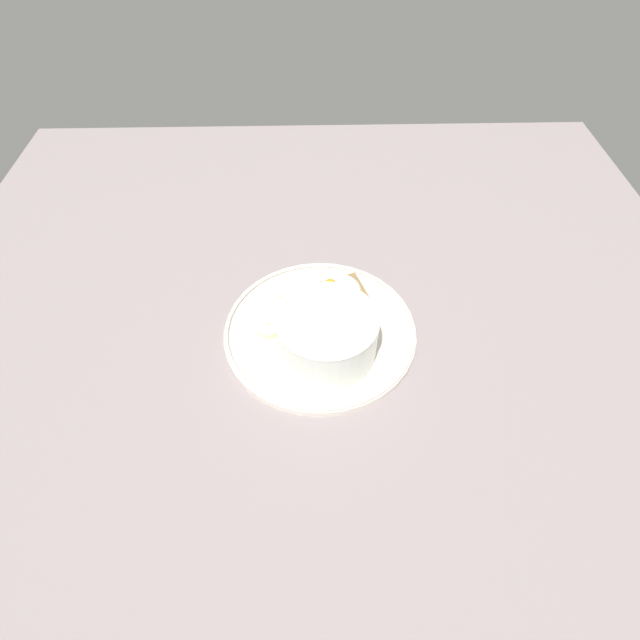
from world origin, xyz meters
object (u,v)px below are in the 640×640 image
(oatmeal_bowl, at_px, (327,335))
(banana_slice_back, at_px, (281,299))
(poached_egg, at_px, (339,290))
(banana_slice_right, at_px, (269,329))
(toast_slice, at_px, (339,300))
(banana_slice_left, at_px, (295,308))
(banana_slice_front, at_px, (273,311))

(oatmeal_bowl, distance_m, banana_slice_back, 0.12)
(poached_egg, bearing_deg, banana_slice_right, -61.33)
(oatmeal_bowl, xyz_separation_m, banana_slice_back, (-0.09, -0.06, -0.03))
(toast_slice, height_order, banana_slice_left, toast_slice)
(poached_egg, height_order, banana_slice_right, poached_egg)
(toast_slice, distance_m, banana_slice_left, 0.07)
(banana_slice_front, xyz_separation_m, banana_slice_right, (0.03, -0.00, 0.00))
(toast_slice, relative_size, banana_slice_right, 2.30)
(oatmeal_bowl, relative_size, banana_slice_left, 3.36)
(toast_slice, relative_size, banana_slice_front, 2.67)
(toast_slice, bearing_deg, poached_egg, -95.03)
(banana_slice_right, bearing_deg, poached_egg, 118.67)
(toast_slice, xyz_separation_m, poached_egg, (-0.00, -0.00, 0.02))
(oatmeal_bowl, height_order, banana_slice_left, oatmeal_bowl)
(oatmeal_bowl, height_order, banana_slice_front, oatmeal_bowl)
(poached_egg, relative_size, banana_slice_right, 1.76)
(banana_slice_left, relative_size, banana_slice_back, 1.02)
(banana_slice_front, xyz_separation_m, banana_slice_back, (-0.02, 0.01, -0.00))
(poached_egg, relative_size, banana_slice_left, 2.07)
(banana_slice_front, relative_size, banana_slice_left, 1.02)
(oatmeal_bowl, xyz_separation_m, toast_slice, (-0.09, 0.02, -0.03))
(oatmeal_bowl, relative_size, poached_egg, 1.62)
(banana_slice_left, bearing_deg, banana_slice_back, -131.62)
(banana_slice_back, bearing_deg, banana_slice_front, -24.16)
(toast_slice, distance_m, banana_slice_front, 0.10)
(banana_slice_left, relative_size, banana_slice_right, 0.85)
(banana_slice_front, relative_size, banana_slice_back, 1.03)
(poached_egg, distance_m, banana_slice_back, 0.09)
(banana_slice_left, bearing_deg, oatmeal_bowl, 29.63)
(toast_slice, bearing_deg, oatmeal_bowl, -13.21)
(oatmeal_bowl, relative_size, toast_slice, 1.24)
(banana_slice_left, xyz_separation_m, banana_slice_right, (0.04, -0.04, 0.00))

